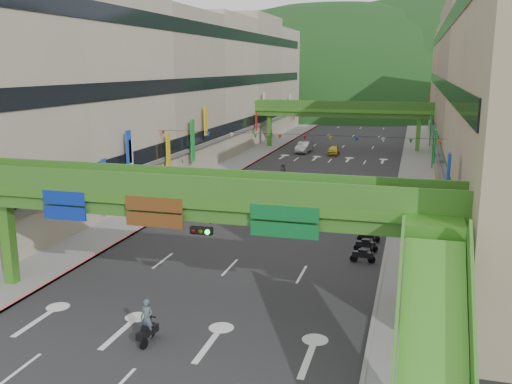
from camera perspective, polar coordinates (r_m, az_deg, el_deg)
The scene contains 23 objects.
ground at distance 25.36m, azimuth -11.48°, elevation -16.42°, with size 320.00×320.00×0.00m, color black.
road_slab at distance 71.45m, azimuth 6.93°, elevation 2.62°, with size 18.00×140.00×0.02m, color #28282B.
sidewalk_left at distance 73.86m, azimuth -1.54°, elevation 3.08°, with size 4.00×140.00×0.15m, color gray.
sidewalk_right at distance 70.66m, azimuth 15.78°, elevation 2.18°, with size 4.00×140.00×0.15m, color gray.
curb_left at distance 73.33m, azimuth -0.12°, elevation 3.02°, with size 0.20×140.00×0.18m, color #CC5959.
curb_right at distance 70.67m, azimuth 14.24°, elevation 2.28°, with size 0.20×140.00×0.18m, color gray.
building_row_left at distance 75.64m, azimuth -7.43°, elevation 10.35°, with size 12.80×95.00×19.00m.
building_row_right at distance 70.18m, azimuth 22.80°, elevation 9.34°, with size 12.80×95.00×19.00m.
overpass_near at distance 27.66m, azimuth -5.18°, elevation -2.11°, with size 28.00×12.27×7.10m.
overpass_far at distance 85.54m, azimuth 8.58°, elevation 7.83°, with size 28.00×2.20×7.10m.
hill_left at distance 181.83m, azimuth 7.59°, elevation 8.55°, with size 168.00×140.00×112.00m, color #1C4419.
hill_right at distance 200.52m, azimuth 19.94°, elevation 8.28°, with size 208.00×176.00×128.00m, color #1C4419.
bunting_string at distance 51.10m, azimuth 3.64°, elevation 5.50°, with size 26.00×0.36×0.47m.
scooter_rider_near at distance 26.45m, azimuth -10.84°, elevation -12.75°, with size 0.71×1.60×2.08m.
scooter_rider_mid at distance 43.88m, azimuth 0.41°, elevation -2.01°, with size 0.96×1.60×2.23m.
scooter_rider_left at distance 45.83m, azimuth -7.90°, elevation -1.56°, with size 1.14×1.60×2.21m.
scooter_rider_far at distance 61.35m, azimuth 2.71°, elevation 1.97°, with size 0.83×1.60×1.93m.
parked_scooter_row at distance 40.90m, azimuth 11.20°, elevation -4.28°, with size 1.60×9.35×1.08m.
car_silver at distance 82.05m, azimuth 4.81°, elevation 4.47°, with size 1.63×4.66×1.54m, color #B2B0B7.
car_yellow at distance 80.58m, azimuth 7.75°, elevation 4.17°, with size 1.52×3.78×1.29m, color gold.
pedestrian_red at distance 31.42m, azimuth 17.84°, elevation -9.21°, with size 0.84×0.65×1.72m, color #AE3F25.
pedestrian_dark at distance 45.40m, azimuth 17.24°, elevation -2.58°, with size 0.93×0.39×1.58m, color black.
pedestrian_blue at distance 51.50m, azimuth 14.43°, elevation -0.62°, with size 0.77×0.50×1.65m, color #3B3E63.
Camera 1 is at (10.51, -19.62, 12.16)m, focal length 40.00 mm.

